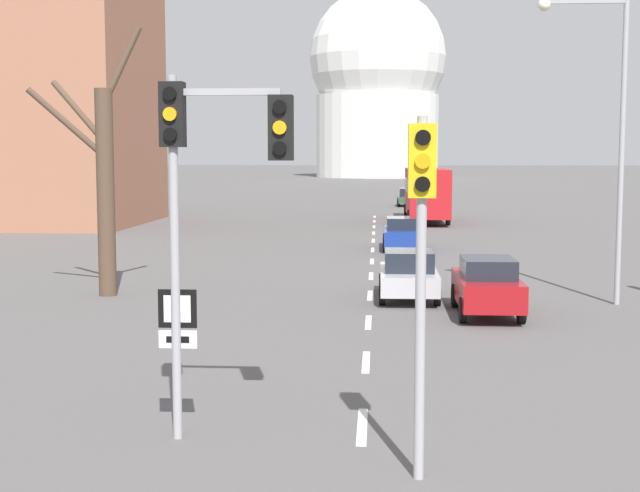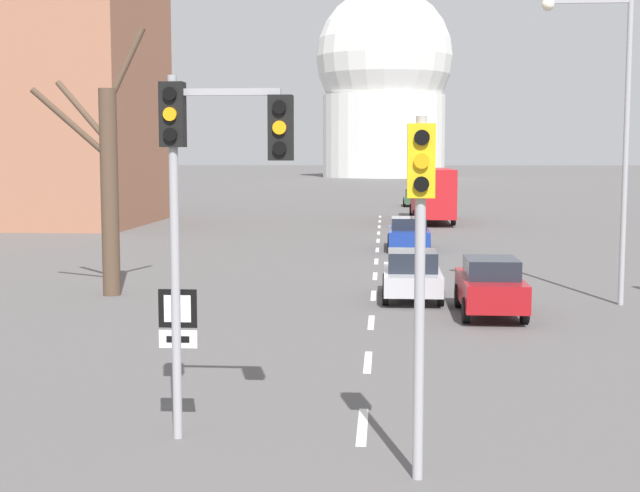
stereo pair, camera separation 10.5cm
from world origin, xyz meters
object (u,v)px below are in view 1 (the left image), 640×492
object	(u,v)px
sedan_near_left	(408,197)
sedan_mid_centre	(404,233)
traffic_signal_near_left	(209,166)
city_bus	(426,190)
traffic_signal_centre_tall	(421,228)
route_sign_post	(178,334)
sedan_far_left	(487,286)
sedan_near_right	(409,274)
street_lamp_right	(607,119)

from	to	relation	value
sedan_near_left	sedan_mid_centre	distance (m)	35.73
traffic_signal_near_left	city_bus	distance (m)	46.30
traffic_signal_near_left	traffic_signal_centre_tall	world-z (taller)	traffic_signal_near_left
route_sign_post	sedan_far_left	distance (m)	12.44
sedan_near_right	city_bus	distance (m)	32.36
sedan_mid_centre	sedan_near_left	bearing A→B (deg)	87.72
sedan_mid_centre	traffic_signal_near_left	bearing A→B (deg)	-97.54
street_lamp_right	sedan_mid_centre	size ratio (longest dim) A/B	2.04
traffic_signal_near_left	route_sign_post	bearing A→B (deg)	159.30
traffic_signal_centre_tall	sedan_mid_centre	bearing A→B (deg)	88.77
traffic_signal_centre_tall	sedan_near_right	distance (m)	15.36
street_lamp_right	sedan_mid_centre	distance (m)	16.61
route_sign_post	sedan_mid_centre	world-z (taller)	route_sign_post
route_sign_post	sedan_far_left	xyz separation A→B (m)	(6.06, 10.83, -0.77)
traffic_signal_centre_tall	sedan_mid_centre	xyz separation A→B (m)	(0.64, 29.59, -2.62)
city_bus	sedan_near_left	bearing A→B (deg)	91.77
route_sign_post	sedan_far_left	bearing A→B (deg)	60.78
street_lamp_right	city_bus	distance (m)	33.17
traffic_signal_centre_tall	street_lamp_right	size ratio (longest dim) A/B	0.55
sedan_far_left	sedan_mid_centre	bearing A→B (deg)	95.93
sedan_near_right	sedan_far_left	size ratio (longest dim) A/B	0.98
street_lamp_right	sedan_far_left	distance (m)	6.14
sedan_near_right	sedan_far_left	world-z (taller)	sedan_far_left
city_bus	traffic_signal_centre_tall	bearing A→B (deg)	-93.15
sedan_near_left	city_bus	world-z (taller)	city_bus
route_sign_post	city_bus	size ratio (longest dim) A/B	0.22
street_lamp_right	sedan_mid_centre	world-z (taller)	street_lamp_right
sedan_near_left	sedan_near_right	world-z (taller)	sedan_near_left
sedan_far_left	traffic_signal_near_left	bearing A→B (deg)	-116.44
sedan_near_right	street_lamp_right	bearing A→B (deg)	-5.84
sedan_near_right	sedan_far_left	distance (m)	3.30
traffic_signal_near_left	sedan_near_right	bearing A→B (deg)	75.80
sedan_near_left	sedan_near_right	size ratio (longest dim) A/B	1.07
traffic_signal_centre_tall	sedan_far_left	size ratio (longest dim) A/B	1.24
sedan_near_left	sedan_near_right	bearing A→B (deg)	-91.92
traffic_signal_near_left	city_bus	xyz separation A→B (m)	(5.69, 45.90, -2.14)
sedan_near_right	sedan_far_left	bearing A→B (deg)	-51.90
sedan_near_right	sedan_near_left	bearing A→B (deg)	88.08
traffic_signal_near_left	sedan_mid_centre	distance (m)	28.56
street_lamp_right	traffic_signal_centre_tall	bearing A→B (deg)	-112.29
sedan_far_left	sedan_near_left	bearing A→B (deg)	90.39
traffic_signal_centre_tall	sedan_near_left	size ratio (longest dim) A/B	1.19
sedan_mid_centre	sedan_far_left	world-z (taller)	sedan_far_left
traffic_signal_near_left	sedan_near_left	distance (m)	64.11
traffic_signal_near_left	traffic_signal_centre_tall	distance (m)	3.51
traffic_signal_centre_tall	route_sign_post	size ratio (longest dim) A/B	2.08
traffic_signal_centre_tall	sedan_far_left	xyz separation A→B (m)	(2.41, 12.53, -2.57)
route_sign_post	street_lamp_right	size ratio (longest dim) A/B	0.27
route_sign_post	street_lamp_right	xyz separation A→B (m)	(9.62, 12.86, 3.81)
street_lamp_right	sedan_near_left	world-z (taller)	street_lamp_right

